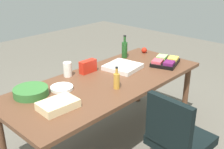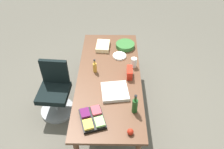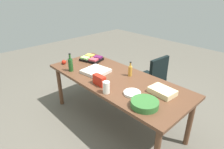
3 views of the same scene
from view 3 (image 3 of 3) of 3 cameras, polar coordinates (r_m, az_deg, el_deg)
name	(u,v)px [view 3 (image 3 of 3)]	position (r m, az deg, el deg)	size (l,w,h in m)	color
ground_plane	(115,120)	(3.27, 0.86, -13.52)	(10.00, 10.00, 0.00)	#625D52
conference_table	(115,83)	(2.88, 0.95, -2.43)	(2.28, 0.94, 0.79)	brown
office_chair	(150,84)	(3.63, 11.14, -2.84)	(0.56, 0.56, 0.93)	gray
pizza_box	(96,71)	(3.02, -4.81, 1.02)	(0.36, 0.36, 0.05)	silver
sheet_cake	(162,91)	(2.51, 14.72, -4.85)	(0.32, 0.22, 0.07)	beige
paper_plate_stack	(132,93)	(2.45, 6.02, -5.50)	(0.22, 0.22, 0.03)	white
chip_bag_red	(99,80)	(2.63, -3.77, -1.70)	(0.20, 0.08, 0.14)	red
wine_bottle	(71,64)	(3.10, -12.23, 2.96)	(0.08, 0.08, 0.29)	#1E4C1D
fruit_platter	(92,59)	(3.51, -6.09, 4.69)	(0.43, 0.37, 0.07)	black
mayo_jar	(106,87)	(2.43, -1.73, -3.84)	(0.09, 0.09, 0.16)	white
salad_bowl	(145,104)	(2.22, 9.68, -8.55)	(0.32, 0.32, 0.07)	#357032
apple_red	(64,62)	(3.43, -14.13, 3.63)	(0.08, 0.08, 0.08)	red
dressing_bottle	(130,71)	(2.89, 5.42, 1.17)	(0.06, 0.06, 0.23)	gold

